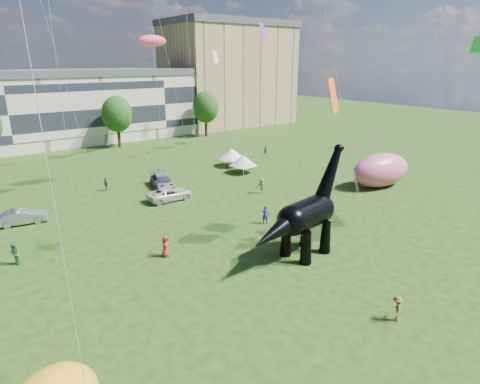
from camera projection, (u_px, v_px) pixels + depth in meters
ground at (301, 299)px, 26.08m from camera, size 220.00×220.00×0.00m
terrace_row at (4, 115)px, 66.85m from camera, size 78.00×11.00×12.00m
apartment_block at (228, 76)px, 94.76m from camera, size 28.00×18.00×22.00m
tree_mid_right at (117, 111)px, 68.97m from camera, size 5.20×5.20×9.44m
tree_far_right at (206, 105)px, 79.18m from camera, size 5.20×5.20×9.44m
dinosaur_sculpture at (304, 217)px, 30.81m from camera, size 10.65×3.52×8.67m
car_grey at (22, 217)px, 37.73m from camera, size 4.51×2.14×1.43m
car_white at (170, 194)px, 44.14m from camera, size 5.08×2.40×1.40m
car_dark at (162, 182)px, 48.23m from camera, size 3.19×5.76×1.58m
gazebo_near at (243, 161)px, 54.44m from camera, size 4.04×4.04×2.46m
gazebo_far at (232, 154)px, 57.87m from camera, size 4.95×4.95×2.60m
inflatable_pink at (381, 170)px, 48.53m from camera, size 8.70×5.15×4.11m
visitors at (138, 229)px, 34.65m from camera, size 55.85×38.73×1.88m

